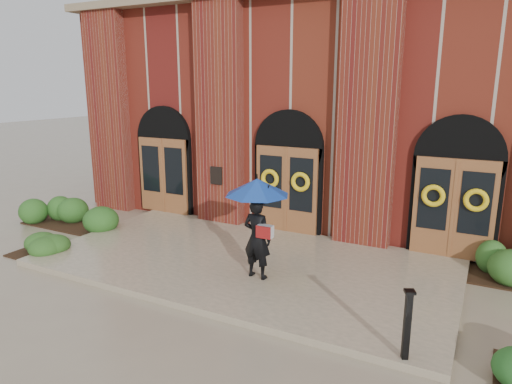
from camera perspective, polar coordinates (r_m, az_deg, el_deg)
The scene contains 7 objects.
ground at distance 11.41m, azimuth -1.87°, elevation -9.33°, with size 90.00×90.00×0.00m, color gray.
landing at distance 11.50m, azimuth -1.50°, elevation -8.74°, with size 10.00×5.30×0.15m, color tan.
church_building at distance 18.70m, azimuth 11.57°, elevation 10.37°, with size 16.20×12.53×7.00m.
man_with_umbrella at distance 9.95m, azimuth 0.16°, elevation -2.16°, with size 1.52×1.52×2.27m.
metal_post at distance 7.77m, azimuth 18.38°, elevation -15.30°, with size 0.21×0.21×1.17m.
hedge_wall_left at distance 15.63m, azimuth -21.97°, elevation -2.51°, with size 2.99×1.19×0.77m, color #25521B.
hedge_front_left at distance 13.43m, azimuth -24.87°, elevation -5.93°, with size 1.40×1.20×0.50m, color #27501B.
Camera 1 is at (5.18, -9.16, 4.41)m, focal length 32.00 mm.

